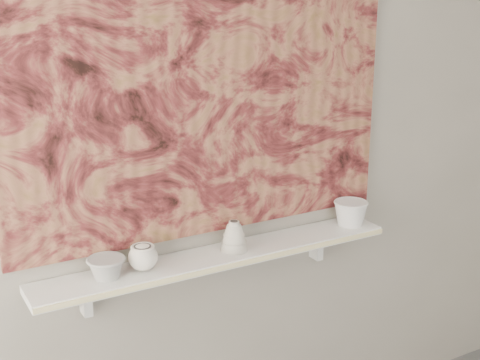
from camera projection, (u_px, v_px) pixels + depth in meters
wall_back at (206, 137)px, 2.42m from camera, size 3.60×0.00×3.60m
shelf at (219, 257)px, 2.46m from camera, size 1.40×0.18×0.03m
shelf_stripe at (231, 266)px, 2.39m from camera, size 1.40×0.01×0.02m
bracket_left at (86, 298)px, 2.31m from camera, size 0.03×0.06×0.12m
bracket_right at (316, 245)px, 2.77m from camera, size 0.03×0.06×0.12m
painting at (207, 85)px, 2.35m from camera, size 1.50×0.02×1.10m
house_motif at (311, 154)px, 2.64m from camera, size 0.09×0.00×0.08m
bowl_grey at (106, 267)px, 2.24m from camera, size 0.17×0.17×0.08m
cup_cream at (143, 257)px, 2.30m from camera, size 0.14×0.14×0.09m
bell_vessel at (234, 236)px, 2.47m from camera, size 0.13×0.13×0.11m
bowl_white at (351, 213)px, 2.73m from camera, size 0.16×0.16×0.10m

